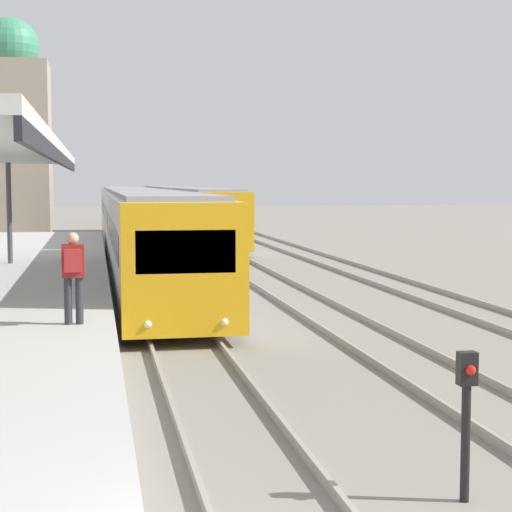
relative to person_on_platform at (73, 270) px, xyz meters
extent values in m
cube|color=black|center=(-0.29, 3.60, 2.07)|extent=(0.08, 21.84, 0.24)
cylinder|color=#47474C|center=(-2.25, 12.34, 0.60)|extent=(0.16, 0.16, 3.17)
cylinder|color=#2D2D33|center=(-0.10, 0.04, -0.56)|extent=(0.14, 0.14, 0.85)
cylinder|color=#2D2D33|center=(0.10, 0.04, -0.56)|extent=(0.14, 0.14, 0.85)
cube|color=maroon|center=(0.00, 0.04, 0.16)|extent=(0.40, 0.22, 0.60)
sphere|color=tan|center=(0.00, 0.04, 0.57)|extent=(0.22, 0.22, 0.22)
cube|color=#B22828|center=(0.00, -0.16, 0.18)|extent=(0.30, 0.18, 0.40)
cube|color=gold|center=(2.20, 2.00, -0.22)|extent=(2.62, 0.70, 2.76)
cube|color=black|center=(2.20, 1.67, 0.16)|extent=(2.04, 0.04, 0.88)
sphere|color=#EFEACC|center=(1.42, 1.66, -1.30)|extent=(0.16, 0.16, 0.16)
sphere|color=#EFEACC|center=(2.99, 1.66, -1.30)|extent=(0.16, 0.16, 0.16)
cube|color=#B7B7BC|center=(2.20, 9.63, -0.22)|extent=(2.62, 14.56, 2.76)
cube|color=gray|center=(2.20, 9.63, 1.22)|extent=(2.30, 14.27, 0.12)
cube|color=black|center=(2.20, 9.63, 0.08)|extent=(2.64, 13.40, 0.72)
cylinder|color=black|center=(1.09, 4.90, -1.52)|extent=(0.12, 0.70, 0.70)
cylinder|color=black|center=(3.32, 4.90, -1.52)|extent=(0.12, 0.70, 0.70)
cylinder|color=black|center=(1.09, 14.36, -1.52)|extent=(0.12, 0.70, 0.70)
cylinder|color=black|center=(3.32, 14.36, -1.52)|extent=(0.12, 0.70, 0.70)
cube|color=#B7B7BC|center=(2.20, 24.54, -0.22)|extent=(2.62, 14.56, 2.76)
cube|color=gray|center=(2.20, 24.54, 1.22)|extent=(2.30, 14.27, 0.12)
cube|color=black|center=(2.20, 24.54, 0.08)|extent=(2.64, 13.40, 0.72)
cylinder|color=black|center=(1.09, 19.81, -1.52)|extent=(0.12, 0.70, 0.70)
cylinder|color=black|center=(3.32, 19.81, -1.52)|extent=(0.12, 0.70, 0.70)
cylinder|color=black|center=(1.09, 29.28, -1.52)|extent=(0.12, 0.70, 0.70)
cylinder|color=black|center=(3.32, 29.28, -1.52)|extent=(0.12, 0.70, 0.70)
cube|color=#B7B7BC|center=(2.20, 39.45, -0.22)|extent=(2.62, 14.56, 2.76)
cube|color=gray|center=(2.20, 39.45, 1.22)|extent=(2.30, 14.27, 0.12)
cube|color=black|center=(2.20, 39.45, 0.08)|extent=(2.64, 13.40, 0.72)
cylinder|color=black|center=(1.09, 34.72, -1.52)|extent=(0.12, 0.70, 0.70)
cylinder|color=black|center=(3.32, 34.72, -1.52)|extent=(0.12, 0.70, 0.70)
cylinder|color=black|center=(1.09, 44.19, -1.52)|extent=(0.12, 0.70, 0.70)
cylinder|color=black|center=(3.32, 44.19, -1.52)|extent=(0.12, 0.70, 0.70)
cube|color=gold|center=(6.23, 22.88, -0.24)|extent=(2.59, 0.70, 2.73)
cube|color=black|center=(6.23, 22.55, 0.14)|extent=(2.02, 0.04, 0.87)
sphere|color=#EFEACC|center=(5.45, 22.54, -1.30)|extent=(0.16, 0.16, 0.16)
sphere|color=#EFEACC|center=(7.01, 22.54, -1.30)|extent=(0.16, 0.16, 0.16)
cube|color=#A8ADB7|center=(6.23, 30.37, -0.24)|extent=(2.59, 14.27, 2.73)
cube|color=gray|center=(6.23, 30.37, 1.19)|extent=(2.28, 13.99, 0.12)
cube|color=black|center=(6.23, 30.37, 0.06)|extent=(2.61, 13.13, 0.71)
cylinder|color=black|center=(5.13, 25.73, -1.52)|extent=(0.12, 0.70, 0.70)
cylinder|color=black|center=(7.33, 25.73, -1.52)|extent=(0.12, 0.70, 0.70)
cylinder|color=black|center=(5.13, 35.01, -1.52)|extent=(0.12, 0.70, 0.70)
cylinder|color=black|center=(7.33, 35.01, -1.52)|extent=(0.12, 0.70, 0.70)
cube|color=#A8ADB7|center=(6.23, 44.99, -0.24)|extent=(2.59, 14.27, 2.73)
cube|color=gray|center=(6.23, 44.99, 1.19)|extent=(2.28, 13.99, 0.12)
cube|color=black|center=(6.23, 44.99, 0.06)|extent=(2.61, 13.13, 0.71)
cylinder|color=black|center=(5.13, 40.35, -1.52)|extent=(0.12, 0.70, 0.70)
cylinder|color=black|center=(7.33, 40.35, -1.52)|extent=(0.12, 0.70, 0.70)
cylinder|color=black|center=(5.13, 49.63, -1.52)|extent=(0.12, 0.70, 0.70)
cylinder|color=black|center=(7.33, 49.63, -1.52)|extent=(0.12, 0.70, 0.70)
cube|color=#A8ADB7|center=(6.23, 59.61, -0.24)|extent=(2.59, 14.27, 2.73)
cube|color=gray|center=(6.23, 59.61, 1.19)|extent=(2.28, 13.99, 0.12)
cube|color=black|center=(6.23, 59.61, 0.06)|extent=(2.61, 13.13, 0.71)
cylinder|color=black|center=(5.13, 54.98, -1.52)|extent=(0.12, 0.70, 0.70)
cylinder|color=black|center=(7.33, 54.98, -1.52)|extent=(0.12, 0.70, 0.70)
cylinder|color=black|center=(5.13, 64.25, -1.52)|extent=(0.12, 0.70, 0.70)
cylinder|color=black|center=(7.33, 64.25, -1.52)|extent=(0.12, 0.70, 0.70)
cylinder|color=black|center=(4.28, -7.17, -1.23)|extent=(0.10, 0.10, 1.28)
cube|color=black|center=(4.28, -7.17, -0.41)|extent=(0.20, 0.14, 0.36)
sphere|color=red|center=(4.28, -7.26, -0.41)|extent=(0.11, 0.11, 0.11)
cube|color=gray|center=(-4.65, 40.78, 3.60)|extent=(4.68, 4.68, 10.95)
sphere|color=#3D8966|center=(-4.65, 40.78, 10.07)|extent=(3.60, 3.60, 3.60)
camera|label=1|loc=(0.40, -15.57, 1.57)|focal=60.00mm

